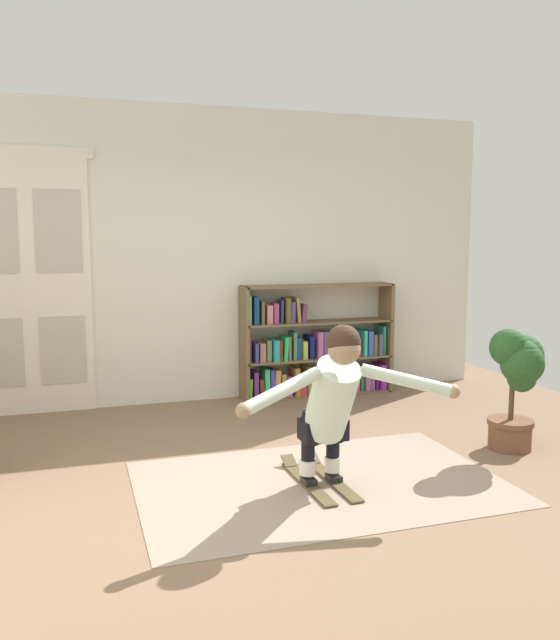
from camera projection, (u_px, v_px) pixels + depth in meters
ground_plane at (290, 493)px, 4.16m from camera, size 7.20×7.20×0.00m
back_wall at (207, 256)px, 6.43m from camera, size 6.00×0.10×2.90m
double_door at (29, 282)px, 5.90m from camera, size 1.22×0.05×2.45m
rug at (320, 483)px, 4.33m from camera, size 2.42×1.58×0.01m
bookshelf at (313, 351)px, 6.68m from camera, size 1.61×0.30×1.15m
potted_plant at (518, 373)px, 4.90m from camera, size 0.49×0.48×0.96m
skis_pair at (318, 479)px, 4.36m from camera, size 0.29×0.82×0.07m
person_skier at (333, 397)px, 4.07m from camera, size 1.44×0.65×1.04m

